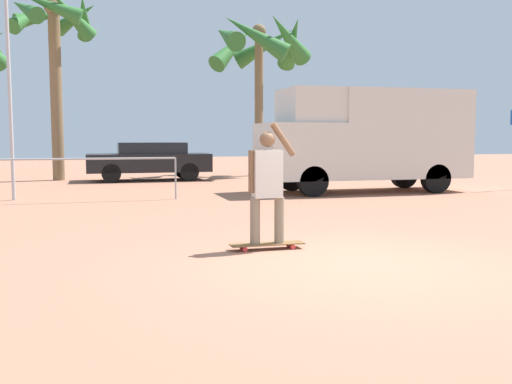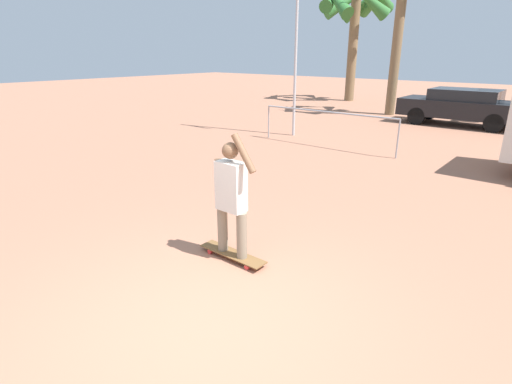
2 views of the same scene
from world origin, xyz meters
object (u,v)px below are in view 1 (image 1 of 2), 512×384
Objects in this scene: camper_van at (366,137)px; palm_tree_near_van at (260,45)px; palm_tree_center_background at (54,28)px; flagpole at (11,27)px; parked_car_black at (149,160)px; person_skateboarder at (267,181)px; skateboard at (267,244)px.

camper_van is 0.92× the size of palm_tree_near_van.
flagpole reaches higher than palm_tree_center_background.
flagpole is at bearing 178.10° from camper_van.
parked_car_black is (-5.65, 6.11, -0.84)m from camper_van.
person_skateboarder is 0.23× the size of flagpole.
palm_tree_center_background is at bearing 162.25° from parked_car_black.
skateboard is 0.62× the size of person_skateboarder.
flagpole is (-3.78, -5.79, 3.50)m from parked_car_black.
camper_van is at bearing 55.08° from person_skateboarder.
palm_tree_center_background is (-3.20, 1.03, 4.75)m from parked_car_black.
palm_tree_center_background is at bearing 104.04° from skateboard.
person_skateboarder is 0.39× the size of parked_car_black.
person_skateboarder is 15.71m from palm_tree_center_background.
camper_van is 9.80m from flagpole.
parked_car_black is (-0.44, 13.57, -0.21)m from person_skateboarder.
skateboard is 13.59m from parked_car_black.
parked_car_black is 7.75m from flagpole.
palm_tree_near_van is (-1.02, 7.61, 3.71)m from camper_van.
palm_tree_near_van is (4.18, 15.07, 4.34)m from person_skateboarder.
parked_car_black is 5.82m from palm_tree_center_background.
camper_van is at bearing -1.90° from flagpole.
person_skateboarder is 9.44m from flagpole.
person_skateboarder is 0.26× the size of palm_tree_near_van.
person_skateboarder is 16.23m from palm_tree_near_van.
skateboard is at bearing -105.52° from palm_tree_near_van.
skateboard is at bearing -124.92° from camper_van.
camper_van is 1.37× the size of parked_car_black.
skateboard is 16.00m from palm_tree_center_background.
camper_van is (5.21, 7.46, 1.52)m from skateboard.
camper_van is at bearing 55.08° from skateboard.
skateboard is 0.16× the size of palm_tree_near_van.
palm_tree_near_van reaches higher than parked_car_black.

